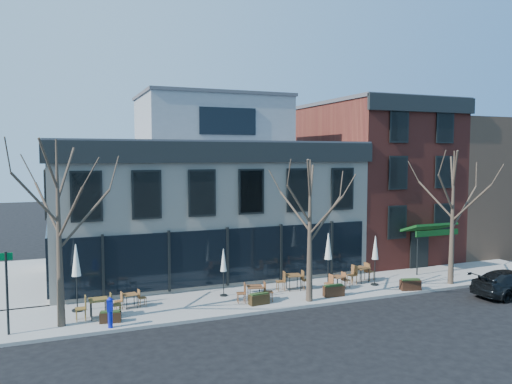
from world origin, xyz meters
name	(u,v)px	position (x,y,z in m)	size (l,w,h in m)	color
ground	(227,290)	(0.00, 0.00, 0.00)	(120.00, 120.00, 0.00)	black
sidewalk_front	(298,293)	(3.25, -2.15, 0.07)	(33.50, 4.70, 0.15)	gray
sidewalk_side	(9,282)	(-11.25, 6.00, 0.07)	(4.50, 12.00, 0.15)	gray
corner_building	(203,197)	(0.07, 5.07, 4.72)	(18.39, 10.39, 11.10)	silver
red_brick_building	(374,179)	(13.00, 4.98, 5.64)	(8.20, 11.78, 11.18)	maroon
bg_building	(468,184)	(23.00, 6.00, 5.00)	(12.00, 12.00, 10.00)	#8C664C
tree_corner	(59,230)	(-8.49, -3.20, 4.25)	(3.93, 3.98, 7.92)	#382B21
tree_mid	(310,228)	(3.01, -3.90, 3.79)	(3.50, 3.55, 7.04)	#382B21
tree_right	(453,216)	(12.01, -3.90, 4.02)	(3.72, 3.77, 7.48)	#382B21
sign_pole	(7,288)	(-10.50, -3.50, 2.07)	(0.50, 0.10, 3.40)	black
parked_sedan	(512,283)	(13.55, -6.64, 0.68)	(1.91, 4.69, 1.36)	black
call_box	(110,311)	(-6.59, -4.20, 0.85)	(0.27, 0.26, 1.32)	#0D18AD
cafe_set_0	(98,306)	(-6.95, -2.73, 0.69)	(2.00, 0.82, 1.06)	brown
cafe_set_1	(130,299)	(-5.42, -1.72, 0.57)	(1.58, 0.70, 0.81)	brown
cafe_set_2	(255,292)	(0.41, -3.08, 0.65)	(1.89, 0.87, 0.97)	brown
cafe_set_3	(294,280)	(3.17, -1.78, 0.67)	(1.97, 0.89, 1.01)	brown
cafe_set_4	(337,281)	(5.40, -2.61, 0.60)	(1.72, 0.79, 0.88)	brown
cafe_set_5	(361,273)	(7.46, -1.74, 0.69)	(2.03, 0.99, 1.04)	brown
umbrella_0	(76,264)	(-7.79, -1.30, 2.37)	(0.50, 0.50, 3.14)	black
umbrella_2	(224,263)	(-0.68, -1.46, 1.88)	(0.39, 0.39, 2.45)	black
umbrella_3	(328,249)	(5.06, -2.18, 2.29)	(0.49, 0.49, 3.04)	black
umbrella_4	(375,251)	(7.82, -2.57, 2.10)	(0.44, 0.44, 2.76)	black
planter_0	(110,317)	(-6.52, -3.52, 0.40)	(0.96, 0.53, 0.51)	black
planter_1	(259,299)	(0.47, -3.50, 0.43)	(1.04, 0.51, 0.56)	#2F220F
planter_2	(334,290)	(4.56, -3.63, 0.45)	(1.09, 0.49, 0.60)	black
planter_3	(410,284)	(9.00, -4.14, 0.45)	(1.15, 0.68, 0.61)	black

